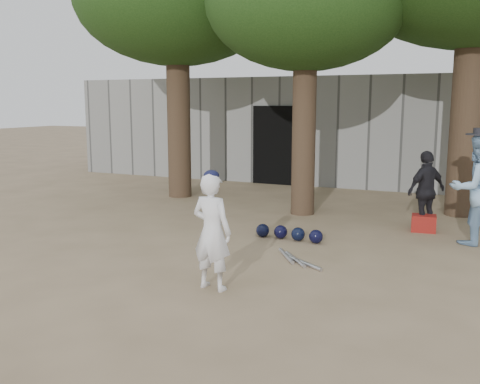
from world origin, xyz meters
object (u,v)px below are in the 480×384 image
at_px(spectator_blue, 476,189).
at_px(spectator_dark, 426,191).
at_px(red_bag, 424,223).
at_px(boy_player, 212,232).

relative_size(spectator_blue, spectator_dark, 1.26).
height_order(spectator_dark, red_bag, spectator_dark).
bearing_deg(spectator_blue, boy_player, 19.67).
xyz_separation_m(spectator_blue, spectator_dark, (-0.82, 0.71, -0.19)).
bearing_deg(boy_player, red_bag, -109.75).
distance_m(spectator_blue, spectator_dark, 1.10).
relative_size(spectator_dark, red_bag, 3.44).
distance_m(boy_player, red_bag, 4.75).
height_order(spectator_blue, red_bag, spectator_blue).
relative_size(spectator_blue, red_bag, 4.34).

